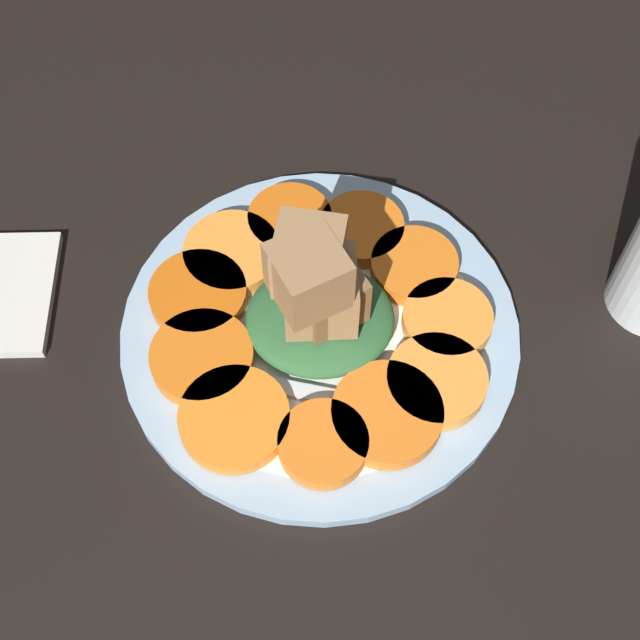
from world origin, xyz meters
TOP-DOWN VIEW (x-y plane):
  - table_slab at (0.00, 0.00)cm, footprint 120.00×120.00cm
  - plate at (0.00, 0.00)cm, footprint 27.73×27.73cm
  - carrot_slice_0 at (6.83, 4.54)cm, footprint 6.25×6.25cm
  - carrot_slice_1 at (3.22, 7.88)cm, footprint 6.23×6.23cm
  - carrot_slice_2 at (-2.02, 8.77)cm, footprint 6.18×6.18cm
  - carrot_slice_3 at (-6.22, 5.89)cm, footprint 6.97×6.97cm
  - carrot_slice_4 at (-8.48, 2.48)cm, footprint 6.86×6.86cm
  - carrot_slice_5 at (-7.99, -2.56)cm, footprint 6.99×6.99cm
  - carrot_slice_6 at (-5.70, -7.09)cm, footprint 7.25×7.25cm
  - carrot_slice_7 at (-0.13, -8.95)cm, footprint 5.84×5.84cm
  - carrot_slice_8 at (4.19, -6.98)cm, footprint 7.30×7.30cm
  - carrot_slice_9 at (7.61, -4.65)cm, footprint 6.70×6.70cm
  - carrot_slice_10 at (8.76, -0.05)cm, footprint 6.22×6.22cm
  - center_pile at (-0.13, -0.13)cm, footprint 10.22×9.19cm
  - fork at (-2.14, -4.80)cm, footprint 19.14×6.20cm

SIDE VIEW (x-z plane):
  - table_slab at x=0.00cm, z-range 0.00..2.00cm
  - plate at x=0.00cm, z-range 1.99..3.04cm
  - fork at x=-2.14cm, z-range 3.10..3.50cm
  - carrot_slice_0 at x=6.83cm, z-range 3.10..4.43cm
  - carrot_slice_1 at x=3.22cm, z-range 3.10..4.43cm
  - carrot_slice_2 at x=-2.02cm, z-range 3.10..4.43cm
  - carrot_slice_3 at x=-6.22cm, z-range 3.10..4.43cm
  - carrot_slice_4 at x=-8.48cm, z-range 3.10..4.43cm
  - carrot_slice_5 at x=-7.99cm, z-range 3.10..4.43cm
  - carrot_slice_6 at x=-5.70cm, z-range 3.10..4.43cm
  - carrot_slice_7 at x=-0.13cm, z-range 3.10..4.43cm
  - carrot_slice_8 at x=4.19cm, z-range 3.10..4.43cm
  - carrot_slice_9 at x=7.61cm, z-range 3.10..4.43cm
  - carrot_slice_10 at x=8.76cm, z-range 3.10..4.43cm
  - center_pile at x=-0.13cm, z-range 2.02..12.68cm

